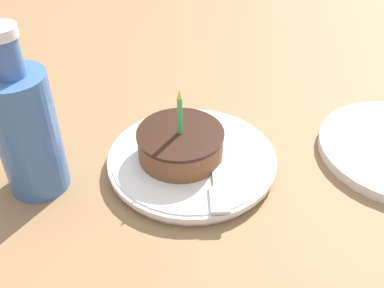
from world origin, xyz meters
name	(u,v)px	position (x,y,z in m)	size (l,w,h in m)	color
ground_plane	(205,185)	(0.00, 0.00, -0.02)	(2.40, 2.40, 0.04)	olive
plate	(192,160)	(-0.02, -0.01, 0.01)	(0.24, 0.24, 0.02)	white
cake_slice	(180,144)	(-0.03, -0.03, 0.04)	(0.12, 0.12, 0.11)	brown
fork	(216,171)	(0.02, 0.01, 0.02)	(0.18, 0.07, 0.00)	silver
bottle	(26,129)	(-0.05, -0.22, 0.09)	(0.08, 0.08, 0.23)	#3F66A5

